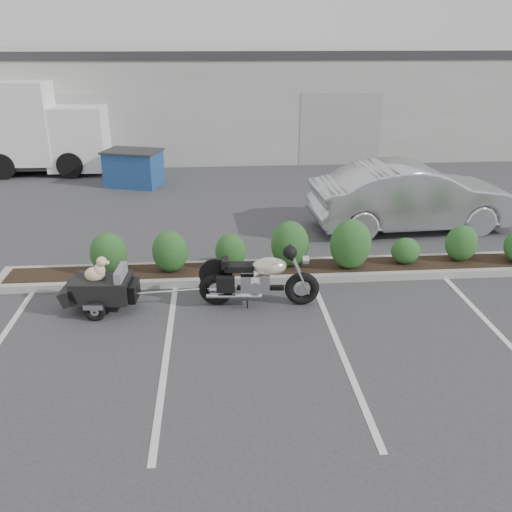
{
  "coord_description": "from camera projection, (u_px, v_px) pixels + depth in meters",
  "views": [
    {
      "loc": [
        -0.69,
        -7.83,
        4.57
      ],
      "look_at": [
        0.05,
        1.4,
        0.75
      ],
      "focal_mm": 38.0,
      "sensor_mm": 36.0,
      "label": 1
    }
  ],
  "objects": [
    {
      "name": "delivery_truck",
      "position": [
        13.0,
        129.0,
        18.77
      ],
      "size": [
        6.84,
        2.51,
        3.11
      ],
      "rotation": [
        0.0,
        0.0,
        -0.02
      ],
      "color": "white",
      "rests_on": "ground"
    },
    {
      "name": "sedan",
      "position": [
        413.0,
        197.0,
        13.38
      ],
      "size": [
        5.11,
        2.04,
        1.65
      ],
      "primitive_type": "imported",
      "rotation": [
        0.0,
        0.0,
        1.63
      ],
      "color": "silver",
      "rests_on": "ground"
    },
    {
      "name": "ground",
      "position": [
        260.0,
        330.0,
        9.01
      ],
      "size": [
        90.0,
        90.0,
        0.0
      ],
      "primitive_type": "plane",
      "color": "#38383A",
      "rests_on": "ground"
    },
    {
      "name": "pet_trailer",
      "position": [
        101.0,
        287.0,
        9.51
      ],
      "size": [
        1.75,
        0.98,
        1.04
      ],
      "rotation": [
        0.0,
        0.0,
        -0.08
      ],
      "color": "black",
      "rests_on": "ground"
    },
    {
      "name": "dumpster",
      "position": [
        134.0,
        168.0,
        17.32
      ],
      "size": [
        2.01,
        1.65,
        1.14
      ],
      "rotation": [
        0.0,
        0.0,
        -0.3
      ],
      "color": "navy",
      "rests_on": "ground"
    },
    {
      "name": "motorcycle",
      "position": [
        259.0,
        279.0,
        9.66
      ],
      "size": [
        2.18,
        0.74,
        1.25
      ],
      "rotation": [
        0.0,
        0.0,
        -0.08
      ],
      "color": "black",
      "rests_on": "ground"
    },
    {
      "name": "building",
      "position": [
        227.0,
        96.0,
        23.92
      ],
      "size": [
        26.0,
        10.0,
        4.0
      ],
      "primitive_type": "cube",
      "color": "#9EA099",
      "rests_on": "ground"
    },
    {
      "name": "planter_kerb",
      "position": [
        299.0,
        270.0,
        11.09
      ],
      "size": [
        12.0,
        1.0,
        0.15
      ],
      "primitive_type": "cube",
      "color": "#9E9E93",
      "rests_on": "ground"
    }
  ]
}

